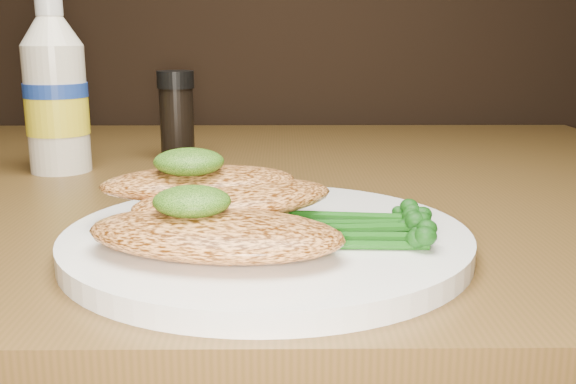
{
  "coord_description": "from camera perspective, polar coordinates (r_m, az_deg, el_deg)",
  "views": [
    {
      "loc": [
        0.13,
        0.36,
        0.9
      ],
      "look_at": [
        0.13,
        0.81,
        0.79
      ],
      "focal_mm": 41.51,
      "sensor_mm": 36.0,
      "label": 1
    }
  ],
  "objects": [
    {
      "name": "chicken_front",
      "position": [
        0.41,
        -6.29,
        -3.57
      ],
      "size": [
        0.18,
        0.12,
        0.03
      ],
      "primitive_type": "ellipsoid",
      "rotation": [
        0.0,
        0.0,
        -0.22
      ],
      "color": "#E8924A",
      "rests_on": "plate"
    },
    {
      "name": "chicken_mid",
      "position": [
        0.46,
        -4.51,
        -0.65
      ],
      "size": [
        0.16,
        0.13,
        0.02
      ],
      "primitive_type": "ellipsoid",
      "rotation": [
        0.0,
        0.0,
        0.48
      ],
      "color": "#E8924A",
      "rests_on": "plate"
    },
    {
      "name": "broccolini_bundle",
      "position": [
        0.45,
        4.55,
        -2.47
      ],
      "size": [
        0.14,
        0.11,
        0.02
      ],
      "primitive_type": null,
      "rotation": [
        0.0,
        0.0,
        -0.11
      ],
      "color": "#154E11",
      "rests_on": "plate"
    },
    {
      "name": "pesto_front",
      "position": [
        0.41,
        -8.23,
        -0.79
      ],
      "size": [
        0.06,
        0.06,
        0.02
      ],
      "primitive_type": "ellipsoid",
      "rotation": [
        0.0,
        0.0,
        -0.25
      ],
      "color": "#113508",
      "rests_on": "chicken_front"
    },
    {
      "name": "plate",
      "position": [
        0.46,
        -1.82,
        -4.12
      ],
      "size": [
        0.28,
        0.28,
        0.01
      ],
      "primitive_type": "cylinder",
      "color": "white",
      "rests_on": "dining_table"
    },
    {
      "name": "pepper_grinder",
      "position": [
        0.8,
        -9.5,
        6.44
      ],
      "size": [
        0.05,
        0.05,
        0.11
      ],
      "primitive_type": null,
      "rotation": [
        0.0,
        0.0,
        -0.07
      ],
      "color": "black",
      "rests_on": "dining_table"
    },
    {
      "name": "mayo_bottle",
      "position": [
        0.76,
        -19.33,
        8.7
      ],
      "size": [
        0.07,
        0.07,
        0.19
      ],
      "primitive_type": null,
      "rotation": [
        0.0,
        0.0,
        -0.07
      ],
      "color": "#EDE2C9",
      "rests_on": "dining_table"
    },
    {
      "name": "chicken_back",
      "position": [
        0.49,
        -7.59,
        0.81
      ],
      "size": [
        0.15,
        0.1,
        0.02
      ],
      "primitive_type": "ellipsoid",
      "rotation": [
        0.0,
        0.0,
        0.23
      ],
      "color": "#E8924A",
      "rests_on": "plate"
    },
    {
      "name": "pesto_back",
      "position": [
        0.47,
        -8.49,
        2.58
      ],
      "size": [
        0.05,
        0.05,
        0.02
      ],
      "primitive_type": "ellipsoid",
      "rotation": [
        0.0,
        0.0,
        -0.1
      ],
      "color": "#113508",
      "rests_on": "chicken_back"
    }
  ]
}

